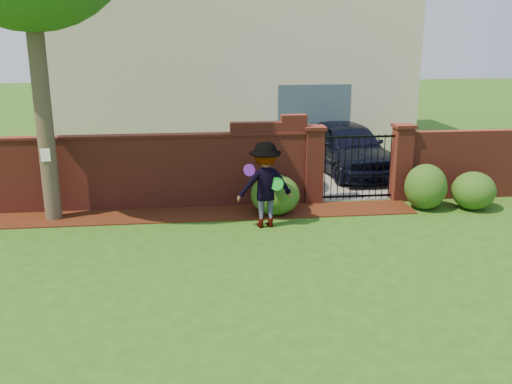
{
  "coord_description": "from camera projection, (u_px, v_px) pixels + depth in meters",
  "views": [
    {
      "loc": [
        -0.52,
        -8.95,
        4.01
      ],
      "look_at": [
        0.7,
        1.4,
        1.05
      ],
      "focal_mm": 39.5,
      "sensor_mm": 36.0,
      "label": 1
    }
  ],
  "objects": [
    {
      "name": "shrub_middle",
      "position": [
        426.0,
        187.0,
        13.14
      ],
      "size": [
        0.98,
        0.98,
        1.07
      ],
      "primitive_type": "ellipsoid",
      "color": "#1B4915",
      "rests_on": "ground"
    },
    {
      "name": "frisbee_purple",
      "position": [
        249.0,
        170.0,
        11.41
      ],
      "size": [
        0.26,
        0.16,
        0.25
      ],
      "primitive_type": "cylinder",
      "rotation": [
        1.36,
        0.0,
        0.37
      ],
      "color": "purple",
      "rests_on": "man"
    },
    {
      "name": "iron_gate",
      "position": [
        358.0,
        167.0,
        13.68
      ],
      "size": [
        1.78,
        0.03,
        1.6
      ],
      "color": "black",
      "rests_on": "ground"
    },
    {
      "name": "brick_wall",
      "position": [
        127.0,
        170.0,
        13.05
      ],
      "size": [
        8.7,
        0.31,
        2.16
      ],
      "color": "maroon",
      "rests_on": "ground"
    },
    {
      "name": "shrub_left",
      "position": [
        275.0,
        195.0,
        12.78
      ],
      "size": [
        1.12,
        1.12,
        0.92
      ],
      "primitive_type": "ellipsoid",
      "color": "#1B4915",
      "rests_on": "ground"
    },
    {
      "name": "car",
      "position": [
        351.0,
        149.0,
        16.32
      ],
      "size": [
        2.34,
        4.63,
        1.51
      ],
      "primitive_type": "imported",
      "rotation": [
        0.0,
        0.0,
        0.13
      ],
      "color": "black",
      "rests_on": "ground"
    },
    {
      "name": "man",
      "position": [
        265.0,
        185.0,
        11.82
      ],
      "size": [
        1.24,
        0.79,
        1.83
      ],
      "primitive_type": "imported",
      "rotation": [
        0.0,
        0.0,
        3.24
      ],
      "color": "gray",
      "rests_on": "ground"
    },
    {
      "name": "brick_wall_return",
      "position": [
        478.0,
        164.0,
        14.03
      ],
      "size": [
        4.0,
        0.25,
        1.7
      ],
      "primitive_type": "cube",
      "color": "maroon",
      "rests_on": "ground"
    },
    {
      "name": "ground",
      "position": [
        225.0,
        274.0,
        9.7
      ],
      "size": [
        80.0,
        80.0,
        0.01
      ],
      "primitive_type": "cube",
      "color": "#275114",
      "rests_on": "ground"
    },
    {
      "name": "house",
      "position": [
        230.0,
        57.0,
        20.41
      ],
      "size": [
        12.4,
        6.4,
        6.3
      ],
      "color": "beige",
      "rests_on": "ground"
    },
    {
      "name": "mulch_bed",
      "position": [
        174.0,
        215.0,
        12.78
      ],
      "size": [
        11.1,
        1.08,
        0.03
      ],
      "primitive_type": "cube",
      "color": "#341409",
      "rests_on": "ground"
    },
    {
      "name": "frisbee_green",
      "position": [
        277.0,
        184.0,
        11.69
      ],
      "size": [
        0.29,
        0.13,
        0.28
      ],
      "primitive_type": "cylinder",
      "rotation": [
        1.43,
        0.0,
        -0.24
      ],
      "color": "green",
      "rests_on": "man"
    },
    {
      "name": "shrub_right",
      "position": [
        474.0,
        191.0,
        13.15
      ],
      "size": [
        1.0,
        1.0,
        0.89
      ],
      "primitive_type": "ellipsoid",
      "color": "#1B4915",
      "rests_on": "ground"
    },
    {
      "name": "driveway",
      "position": [
        320.0,
        164.0,
        17.74
      ],
      "size": [
        3.2,
        8.0,
        0.01
      ],
      "primitive_type": "cube",
      "color": "slate",
      "rests_on": "ground"
    },
    {
      "name": "pillar_left",
      "position": [
        313.0,
        164.0,
        13.53
      ],
      "size": [
        0.5,
        0.5,
        1.88
      ],
      "color": "maroon",
      "rests_on": "ground"
    },
    {
      "name": "pillar_right",
      "position": [
        402.0,
        162.0,
        13.78
      ],
      "size": [
        0.5,
        0.5,
        1.88
      ],
      "color": "maroon",
      "rests_on": "ground"
    },
    {
      "name": "paper_notice",
      "position": [
        45.0,
        155.0,
        11.96
      ],
      "size": [
        0.2,
        0.01,
        0.28
      ],
      "primitive_type": "cube",
      "color": "white",
      "rests_on": "tree"
    }
  ]
}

